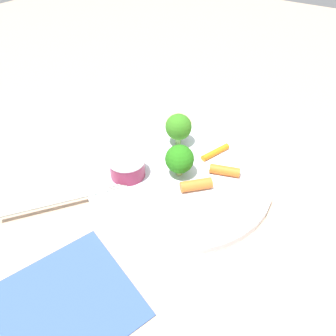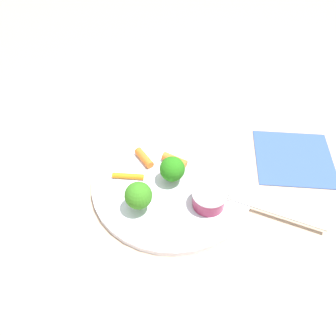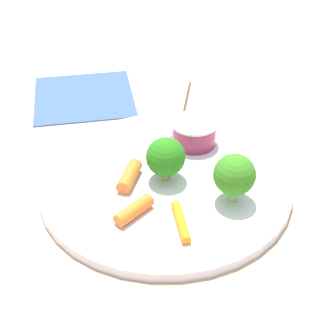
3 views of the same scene
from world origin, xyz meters
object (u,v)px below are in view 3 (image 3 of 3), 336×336
(napkin, at_px, (84,96))
(broccoli_floret_0, at_px, (171,158))
(broccoli_floret_1, at_px, (234,175))
(carrot_stick_2, at_px, (134,210))
(carrot_stick_0, at_px, (129,176))
(carrot_stick_1, at_px, (181,222))
(plate, at_px, (166,182))
(fork, at_px, (182,103))
(sauce_cup, at_px, (194,133))

(napkin, bearing_deg, broccoli_floret_0, 92.76)
(broccoli_floret_1, bearing_deg, carrot_stick_2, -14.75)
(carrot_stick_0, xyz_separation_m, carrot_stick_1, (-0.02, 0.09, -0.00))
(plate, distance_m, napkin, 0.26)
(carrot_stick_1, bearing_deg, fork, -120.09)
(broccoli_floret_0, relative_size, carrot_stick_0, 1.11)
(plate, distance_m, broccoli_floret_0, 0.04)
(carrot_stick_0, distance_m, napkin, 0.25)
(broccoli_floret_0, relative_size, napkin, 0.36)
(napkin, bearing_deg, carrot_stick_2, 79.80)
(plate, relative_size, carrot_stick_0, 6.11)
(carrot_stick_2, xyz_separation_m, fork, (-0.17, -0.19, -0.01))
(plate, height_order, napkin, plate)
(sauce_cup, height_order, carrot_stick_2, sauce_cup)
(napkin, bearing_deg, plate, 91.72)
(sauce_cup, bearing_deg, plate, 35.51)
(broccoli_floret_1, relative_size, napkin, 0.39)
(napkin, bearing_deg, carrot_stick_0, 82.23)
(broccoli_floret_0, distance_m, broccoli_floret_1, 0.08)
(sauce_cup, xyz_separation_m, fork, (-0.04, -0.10, -0.01))
(sauce_cup, distance_m, broccoli_floret_1, 0.12)
(broccoli_floret_1, relative_size, carrot_stick_0, 1.20)
(plate, relative_size, broccoli_floret_1, 5.08)
(sauce_cup, height_order, fork, sauce_cup)
(plate, xyz_separation_m, fork, (-0.11, -0.15, 0.01))
(plate, distance_m, carrot_stick_2, 0.08)
(carrot_stick_1, xyz_separation_m, napkin, (-0.02, -0.34, -0.02))
(sauce_cup, height_order, carrot_stick_1, sauce_cup)
(broccoli_floret_0, relative_size, fork, 0.34)
(carrot_stick_2, bearing_deg, plate, -145.82)
(plate, distance_m, broccoli_floret_1, 0.09)
(sauce_cup, relative_size, broccoli_floret_0, 1.09)
(carrot_stick_1, height_order, fork, carrot_stick_1)
(carrot_stick_0, distance_m, carrot_stick_2, 0.06)
(broccoli_floret_0, distance_m, carrot_stick_1, 0.08)
(carrot_stick_1, relative_size, fork, 0.37)
(sauce_cup, bearing_deg, fork, -111.36)
(carrot_stick_1, xyz_separation_m, carrot_stick_2, (0.04, -0.04, 0.00))
(broccoli_floret_1, relative_size, fork, 0.37)
(plate, bearing_deg, carrot_stick_0, -19.83)
(broccoli_floret_0, distance_m, carrot_stick_0, 0.05)
(sauce_cup, distance_m, carrot_stick_2, 0.16)
(sauce_cup, bearing_deg, carrot_stick_1, 54.15)
(broccoli_floret_0, height_order, napkin, broccoli_floret_0)
(broccoli_floret_0, xyz_separation_m, broccoli_floret_1, (-0.04, 0.07, 0.00))
(sauce_cup, distance_m, napkin, 0.22)
(carrot_stick_0, height_order, napkin, carrot_stick_0)
(carrot_stick_2, xyz_separation_m, napkin, (-0.05, -0.30, -0.02))
(carrot_stick_2, bearing_deg, napkin, -100.20)
(broccoli_floret_1, relative_size, carrot_stick_1, 1.00)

